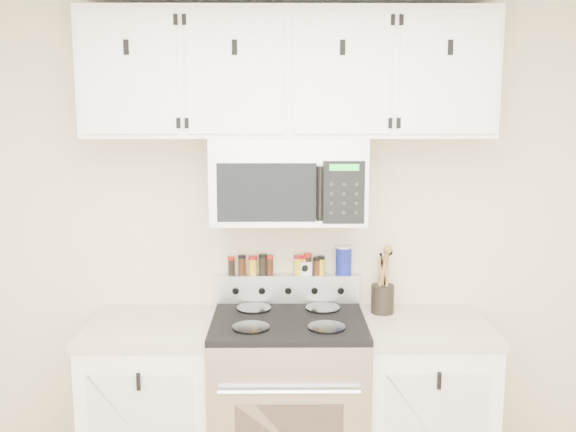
# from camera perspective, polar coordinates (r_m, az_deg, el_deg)

# --- Properties ---
(back_wall) EXTENTS (3.50, 0.01, 2.50)m
(back_wall) POSITION_cam_1_polar(r_m,az_deg,el_deg) (3.46, 0.00, -2.68)
(back_wall) COLOR beige
(back_wall) RESTS_ON floor
(range) EXTENTS (0.76, 0.65, 1.10)m
(range) POSITION_cam_1_polar(r_m,az_deg,el_deg) (3.41, 0.05, -16.46)
(range) COLOR #B7B7BA
(range) RESTS_ON floor
(base_cabinet_left) EXTENTS (0.64, 0.62, 0.92)m
(base_cabinet_left) POSITION_cam_1_polar(r_m,az_deg,el_deg) (3.51, -11.79, -16.38)
(base_cabinet_left) COLOR white
(base_cabinet_left) RESTS_ON floor
(base_cabinet_right) EXTENTS (0.64, 0.62, 0.92)m
(base_cabinet_right) POSITION_cam_1_polar(r_m,az_deg,el_deg) (3.52, 11.84, -16.31)
(base_cabinet_right) COLOR white
(base_cabinet_right) RESTS_ON floor
(microwave) EXTENTS (0.76, 0.44, 0.42)m
(microwave) POSITION_cam_1_polar(r_m,az_deg,el_deg) (3.22, 0.04, 3.23)
(microwave) COLOR #9E9EA3
(microwave) RESTS_ON back_wall
(upper_cabinets) EXTENTS (2.00, 0.35, 0.62)m
(upper_cabinets) POSITION_cam_1_polar(r_m,az_deg,el_deg) (3.23, 0.03, 12.51)
(upper_cabinets) COLOR white
(upper_cabinets) RESTS_ON back_wall
(utensil_crock) EXTENTS (0.12, 0.12, 0.35)m
(utensil_crock) POSITION_cam_1_polar(r_m,az_deg,el_deg) (3.43, 8.40, -7.09)
(utensil_crock) COLOR black
(utensil_crock) RESTS_ON base_cabinet_right
(kitchen_timer) EXTENTS (0.08, 0.07, 0.07)m
(kitchen_timer) POSITION_cam_1_polar(r_m,az_deg,el_deg) (3.46, 1.48, -4.64)
(kitchen_timer) COLOR white
(kitchen_timer) RESTS_ON range
(salt_canister) EXTENTS (0.09, 0.09, 0.16)m
(salt_canister) POSITION_cam_1_polar(r_m,az_deg,el_deg) (3.46, 4.97, -3.93)
(salt_canister) COLOR navy
(salt_canister) RESTS_ON range
(spice_jar_0) EXTENTS (0.04, 0.04, 0.10)m
(spice_jar_0) POSITION_cam_1_polar(r_m,az_deg,el_deg) (3.46, -5.05, -4.41)
(spice_jar_0) COLOR black
(spice_jar_0) RESTS_ON range
(spice_jar_1) EXTENTS (0.04, 0.04, 0.11)m
(spice_jar_1) POSITION_cam_1_polar(r_m,az_deg,el_deg) (3.46, -4.11, -4.35)
(spice_jar_1) COLOR #381B0D
(spice_jar_1) RESTS_ON range
(spice_jar_2) EXTENTS (0.05, 0.05, 0.10)m
(spice_jar_2) POSITION_cam_1_polar(r_m,az_deg,el_deg) (3.46, -3.14, -4.41)
(spice_jar_2) COLOR gold
(spice_jar_2) RESTS_ON range
(spice_jar_3) EXTENTS (0.05, 0.05, 0.11)m
(spice_jar_3) POSITION_cam_1_polar(r_m,az_deg,el_deg) (3.45, -2.23, -4.32)
(spice_jar_3) COLOR black
(spice_jar_3) RESTS_ON range
(spice_jar_4) EXTENTS (0.04, 0.04, 0.11)m
(spice_jar_4) POSITION_cam_1_polar(r_m,az_deg,el_deg) (3.45, -1.64, -4.37)
(spice_jar_4) COLOR #3B1C0E
(spice_jar_4) RESTS_ON range
(spice_jar_5) EXTENTS (0.04, 0.04, 0.10)m
(spice_jar_5) POSITION_cam_1_polar(r_m,az_deg,el_deg) (3.45, 0.88, -4.37)
(spice_jar_5) COLOR gold
(spice_jar_5) RESTS_ON range
(spice_jar_6) EXTENTS (0.04, 0.04, 0.10)m
(spice_jar_6) POSITION_cam_1_polar(r_m,az_deg,el_deg) (3.45, 1.46, -4.39)
(spice_jar_6) COLOR orange
(spice_jar_6) RESTS_ON range
(spice_jar_7) EXTENTS (0.04, 0.04, 0.12)m
(spice_jar_7) POSITION_cam_1_polar(r_m,az_deg,el_deg) (3.45, 1.75, -4.28)
(spice_jar_7) COLOR black
(spice_jar_7) RESTS_ON range
(spice_jar_8) EXTENTS (0.04, 0.04, 0.09)m
(spice_jar_8) POSITION_cam_1_polar(r_m,az_deg,el_deg) (3.46, 2.62, -4.45)
(spice_jar_8) COLOR #462210
(spice_jar_8) RESTS_ON range
(spice_jar_9) EXTENTS (0.04, 0.04, 0.10)m
(spice_jar_9) POSITION_cam_1_polar(r_m,az_deg,el_deg) (3.46, 2.95, -4.39)
(spice_jar_9) COLOR gold
(spice_jar_9) RESTS_ON range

